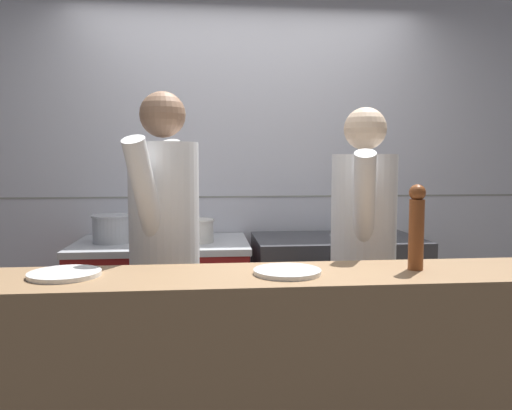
{
  "coord_description": "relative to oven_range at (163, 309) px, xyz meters",
  "views": [
    {
      "loc": [
        -0.28,
        -2.24,
        1.39
      ],
      "look_at": [
        0.0,
        0.63,
        1.15
      ],
      "focal_mm": 35.0,
      "sensor_mm": 36.0,
      "label": 1
    }
  ],
  "objects": [
    {
      "name": "wall_back_tiled",
      "position": [
        0.57,
        0.4,
        0.85
      ],
      "size": [
        8.0,
        0.06,
        2.6
      ],
      "color": "silver",
      "rests_on": "ground_plane"
    },
    {
      "name": "prep_counter",
      "position": [
        1.15,
        -0.0,
        0.0
      ],
      "size": [
        1.09,
        0.65,
        0.9
      ],
      "color": "#38383D",
      "rests_on": "ground_plane"
    },
    {
      "name": "pass_counter",
      "position": [
        0.58,
        -1.27,
        0.03
      ],
      "size": [
        2.75,
        0.45,
        0.95
      ],
      "color": "#93704C",
      "rests_on": "ground_plane"
    },
    {
      "name": "pepper_mill",
      "position": [
        1.15,
        -1.26,
        0.69
      ],
      "size": [
        0.07,
        0.07,
        0.35
      ],
      "color": "brown",
      "rests_on": "pass_counter"
    },
    {
      "name": "sauce_pot",
      "position": [
        0.22,
        -0.04,
        0.52
      ],
      "size": [
        0.24,
        0.24,
        0.15
      ],
      "color": "beige",
      "rests_on": "oven_range"
    },
    {
      "name": "mixing_bowl_steel",
      "position": [
        1.24,
        0.08,
        0.5
      ],
      "size": [
        0.24,
        0.24,
        0.09
      ],
      "color": "#B7BABF",
      "rests_on": "prep_counter"
    },
    {
      "name": "stock_pot",
      "position": [
        -0.31,
        -0.01,
        0.54
      ],
      "size": [
        0.25,
        0.25,
        0.17
      ],
      "color": "#B7BABF",
      "rests_on": "oven_range"
    },
    {
      "name": "chef_sous",
      "position": [
        1.12,
        -0.66,
        0.49
      ],
      "size": [
        0.43,
        0.73,
        1.68
      ],
      "rotation": [
        0.0,
        0.0,
        -0.31
      ],
      "color": "black",
      "rests_on": "ground_plane"
    },
    {
      "name": "chef_head_cook",
      "position": [
        0.07,
        -0.65,
        0.53
      ],
      "size": [
        0.45,
        0.76,
        1.75
      ],
      "rotation": [
        0.0,
        0.0,
        -0.32
      ],
      "color": "black",
      "rests_on": "ground_plane"
    },
    {
      "name": "plated_dish_main",
      "position": [
        -0.26,
        -1.23,
        0.52
      ],
      "size": [
        0.28,
        0.28,
        0.02
      ],
      "color": "white",
      "rests_on": "pass_counter"
    },
    {
      "name": "oven_range",
      "position": [
        0.0,
        0.0,
        0.0
      ],
      "size": [
        1.1,
        0.71,
        0.89
      ],
      "color": "maroon",
      "rests_on": "ground_plane"
    },
    {
      "name": "plated_dish_appetiser",
      "position": [
        0.61,
        -1.28,
        0.52
      ],
      "size": [
        0.27,
        0.27,
        0.02
      ],
      "color": "white",
      "rests_on": "pass_counter"
    }
  ]
}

